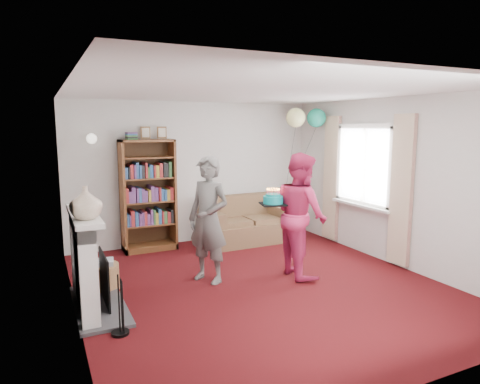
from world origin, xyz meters
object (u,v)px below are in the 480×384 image
sofa (244,224)px  birthday_cake (273,200)px  person_magenta (301,214)px  bookcase (148,196)px  person_striped (208,220)px

sofa → birthday_cake: 2.04m
birthday_cake → sofa: bearing=76.0°
person_magenta → birthday_cake: 0.46m
sofa → person_magenta: bearing=-92.9°
bookcase → sofa: 1.81m
sofa → person_striped: 2.15m
person_magenta → bookcase: bearing=43.3°
bookcase → person_striped: bookcase is taller
person_striped → birthday_cake: 0.92m
person_striped → birthday_cake: (0.86, -0.21, 0.24)m
person_striped → birthday_cake: person_striped is taller
bookcase → person_magenta: bookcase is taller
bookcase → birthday_cake: bookcase is taller
sofa → birthday_cake: birthday_cake is taller
sofa → bookcase: bearing=170.9°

